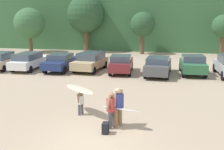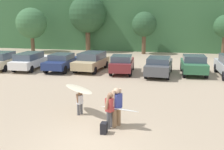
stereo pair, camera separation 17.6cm
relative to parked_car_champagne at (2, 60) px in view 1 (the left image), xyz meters
The scene contains 19 objects.
ground_plane 17.06m from the parked_car_champagne, 46.23° to the right, with size 120.00×120.00×0.00m, color tan.
hillside_ridge 23.96m from the parked_car_champagne, 60.20° to the left, with size 108.00×12.00×8.35m, color #38663D.
tree_far_right 12.00m from the parked_car_champagne, 105.99° to the left, with size 3.89×3.89×5.67m.
tree_center_left 14.74m from the parked_car_champagne, 75.58° to the left, with size 4.88×4.88×7.32m.
tree_center_right 17.01m from the parked_car_champagne, 48.59° to the left, with size 3.02×3.02×5.15m.
tree_center 23.85m from the parked_car_champagne, 30.95° to the left, with size 2.58×2.58×4.79m.
parked_car_champagne is the anchor object (origin of this frame).
parked_car_white 2.51m from the parked_car_champagne, ahead, with size 1.86×4.78×1.48m.
parked_car_navy 5.41m from the parked_car_champagne, ahead, with size 1.83×4.46×1.44m.
parked_car_tan 7.94m from the parked_car_champagne, ahead, with size 2.24×4.56×1.56m.
parked_car_maroon 10.66m from the parked_car_champagne, ahead, with size 2.04×4.16×1.51m.
parked_car_dark_gray 13.65m from the parked_car_champagne, ahead, with size 2.00×4.82×1.47m.
parked_car_forest_green 16.36m from the parked_car_champagne, ahead, with size 1.99×3.99×1.56m.
person_adult 16.45m from the parked_car_champagne, 40.65° to the right, with size 0.46×0.62×1.68m.
person_child 14.31m from the parked_car_champagne, 42.74° to the right, with size 0.30×0.44×1.10m.
person_companion 16.44m from the parked_car_champagne, 41.69° to the right, with size 0.44×0.70×1.53m.
surfboard_white 16.60m from the parked_car_champagne, 40.53° to the right, with size 1.79×0.87×0.21m.
surfboard_cream 14.20m from the parked_car_champagne, 42.70° to the right, with size 2.10×1.95×0.09m.
backpack_dropped 16.77m from the parked_car_champagne, 43.56° to the right, with size 0.24×0.34×0.45m.
Camera 1 is at (2.72, -9.14, 4.54)m, focal length 43.99 mm.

